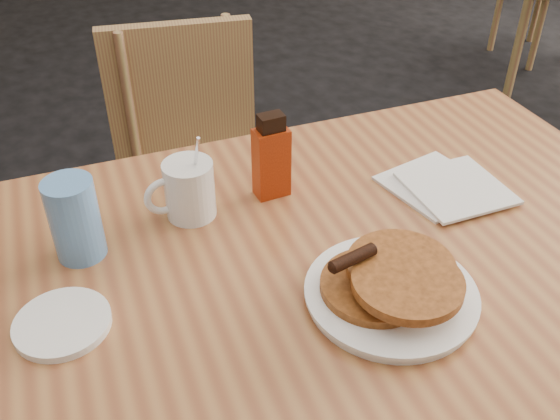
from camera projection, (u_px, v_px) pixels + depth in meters
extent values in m
cube|color=#A4693A|center=(330.00, 265.00, 1.02)|extent=(1.34, 0.96, 0.04)
cube|color=#9E834A|center=(330.00, 272.00, 1.03)|extent=(1.38, 1.00, 0.02)
cylinder|color=#9E834A|center=(437.00, 233.00, 1.69)|extent=(0.04, 0.04, 0.71)
cube|color=#9E834A|center=(211.00, 206.00, 1.68)|extent=(0.47, 0.47, 0.04)
cube|color=#9E834A|center=(181.00, 101.00, 1.67)|extent=(0.39, 0.13, 0.43)
cylinder|color=#9E834A|center=(183.00, 320.00, 1.64)|extent=(0.04, 0.04, 0.40)
cylinder|color=#9E834A|center=(244.00, 222.00, 1.98)|extent=(0.04, 0.04, 0.40)
cylinder|color=#9E834A|center=(537.00, 35.00, 3.30)|extent=(0.04, 0.04, 0.39)
cylinder|color=#9E834A|center=(537.00, 9.00, 3.63)|extent=(0.04, 0.04, 0.39)
cylinder|color=white|center=(391.00, 295.00, 0.92)|extent=(0.25, 0.25, 0.02)
cylinder|color=white|center=(391.00, 292.00, 0.92)|extent=(0.26, 0.26, 0.01)
cylinder|color=#A85A23|center=(374.00, 286.00, 0.92)|extent=(0.16, 0.16, 0.01)
cylinder|color=#A85A23|center=(401.00, 267.00, 0.93)|extent=(0.16, 0.16, 0.01)
cylinder|color=#A85A23|center=(407.00, 282.00, 0.88)|extent=(0.16, 0.16, 0.01)
cylinder|color=black|center=(353.00, 258.00, 0.89)|extent=(0.08, 0.03, 0.02)
cylinder|color=white|center=(190.00, 190.00, 1.07)|extent=(0.09, 0.09, 0.10)
torus|color=white|center=(164.00, 196.00, 1.05)|extent=(0.07, 0.01, 0.07)
cylinder|color=black|center=(187.00, 168.00, 1.04)|extent=(0.08, 0.08, 0.01)
cylinder|color=silver|center=(195.00, 170.00, 1.05)|extent=(0.01, 0.05, 0.15)
cube|color=maroon|center=(271.00, 163.00, 1.11)|extent=(0.06, 0.04, 0.13)
cube|color=black|center=(271.00, 123.00, 1.06)|extent=(0.05, 0.03, 0.03)
cube|color=white|center=(436.00, 185.00, 1.17)|extent=(0.19, 0.19, 0.01)
cube|color=white|center=(456.00, 188.00, 1.15)|extent=(0.18, 0.18, 0.01)
cylinder|color=#598FD1|center=(75.00, 219.00, 0.97)|extent=(0.08, 0.08, 0.14)
cylinder|color=white|center=(62.00, 323.00, 0.88)|extent=(0.14, 0.14, 0.01)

